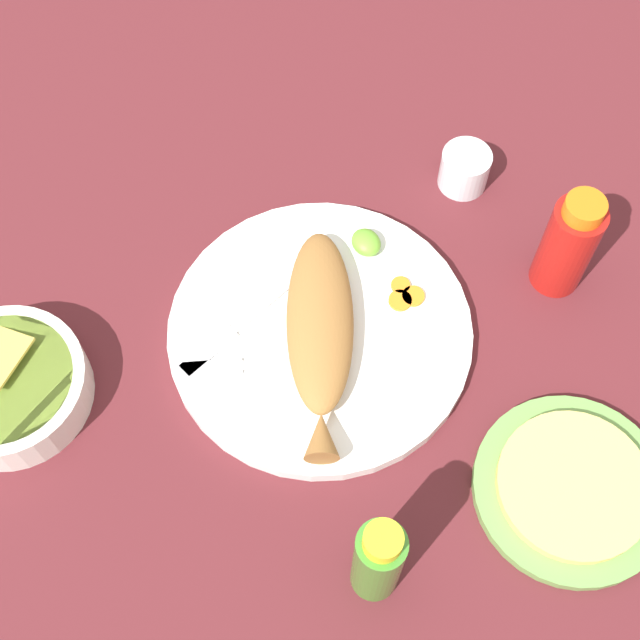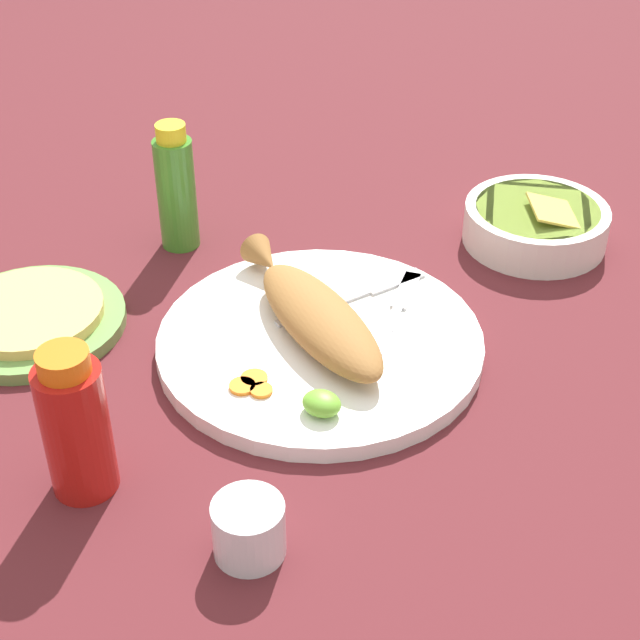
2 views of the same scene
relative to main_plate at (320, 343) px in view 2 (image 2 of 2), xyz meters
The scene contains 15 objects.
ground_plane 0.01m from the main_plate, ahead, with size 4.00×4.00×0.00m, color #561E23.
main_plate is the anchor object (origin of this frame).
fried_fish 0.03m from the main_plate, 150.02° to the left, with size 0.26×0.18×0.04m.
fork_near 0.09m from the main_plate, 90.77° to the left, with size 0.09×0.17×0.00m.
fork_far 0.09m from the main_plate, 57.37° to the left, with size 0.06×0.18×0.00m.
carrot_slice_near 0.10m from the main_plate, 99.71° to the right, with size 0.03×0.03×0.00m, color orange.
carrot_slice_mid 0.11m from the main_plate, 99.79° to the right, with size 0.03×0.03×0.00m, color orange.
carrot_slice_far 0.11m from the main_plate, 91.86° to the right, with size 0.02×0.02×0.00m, color orange.
lime_wedge_main 0.12m from the main_plate, 57.22° to the right, with size 0.04×0.03×0.02m, color #6BB233.
hot_sauce_bottle_red 0.29m from the main_plate, 104.70° to the right, with size 0.06×0.06×0.14m.
hot_sauce_bottle_green 0.28m from the main_plate, 160.60° to the left, with size 0.05×0.05×0.15m.
salt_cup 0.27m from the main_plate, 70.00° to the right, with size 0.06×0.06×0.05m.
guacamole_bowl 0.34m from the main_plate, 71.73° to the left, with size 0.17×0.17×0.06m.
tortilla_plate 0.31m from the main_plate, 155.48° to the right, with size 0.20×0.20×0.01m, color #6B9E4C.
tortilla_stack 0.31m from the main_plate, 155.48° to the right, with size 0.16×0.16×0.01m, color #E0C666.
Camera 2 is at (0.42, -0.68, 0.62)m, focal length 55.00 mm.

